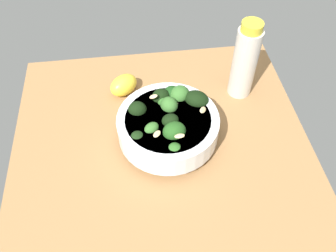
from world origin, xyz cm
name	(u,v)px	position (x,y,z in cm)	size (l,w,h in cm)	color
ground_plane	(162,154)	(0.00, 0.00, -2.13)	(57.93, 57.93, 4.25)	#996D42
bowl_of_broccoli	(168,123)	(-2.37, 1.52, 4.23)	(19.16, 19.16, 8.77)	white
lemon_wedge	(124,85)	(-16.12, -6.51, 2.17)	(6.47, 4.46, 4.34)	yellow
bottle_tall	(245,61)	(-13.29, 18.65, 8.52)	(5.07, 5.07, 17.57)	beige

